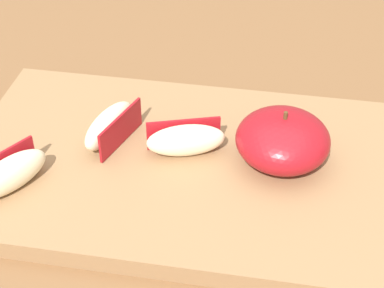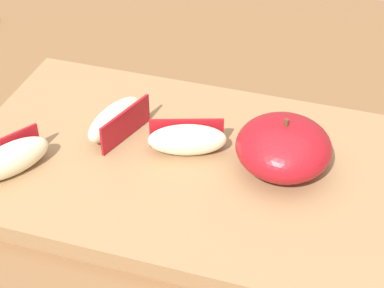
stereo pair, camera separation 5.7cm
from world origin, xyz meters
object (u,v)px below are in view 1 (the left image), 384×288
object	(u,v)px
apple_half_skin_up	(283,140)
apple_wedge_near_knife	(185,141)
apple_wedge_front	(10,173)
apple_wedge_back	(110,126)
cutting_board	(192,168)

from	to	relation	value
apple_half_skin_up	apple_wedge_near_knife	world-z (taller)	apple_half_skin_up
apple_wedge_front	apple_wedge_back	bearing A→B (deg)	50.54
apple_wedge_back	apple_wedge_near_knife	size ratio (longest dim) A/B	1.00
cutting_board	apple_half_skin_up	world-z (taller)	apple_half_skin_up
cutting_board	apple_wedge_back	size ratio (longest dim) A/B	5.60
apple_half_skin_up	apple_wedge_front	world-z (taller)	apple_half_skin_up
cutting_board	apple_wedge_front	bearing A→B (deg)	-157.26
cutting_board	apple_wedge_back	distance (m)	0.09
cutting_board	apple_wedge_near_knife	world-z (taller)	apple_wedge_near_knife
apple_wedge_back	apple_wedge_front	xyz separation A→B (m)	(-0.07, -0.08, 0.00)
apple_wedge_back	cutting_board	bearing A→B (deg)	-12.95
cutting_board	apple_wedge_back	bearing A→B (deg)	167.05
apple_half_skin_up	apple_wedge_back	xyz separation A→B (m)	(-0.16, 0.00, -0.01)
cutting_board	apple_wedge_near_knife	bearing A→B (deg)	133.10
apple_half_skin_up	apple_wedge_near_knife	distance (m)	0.09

